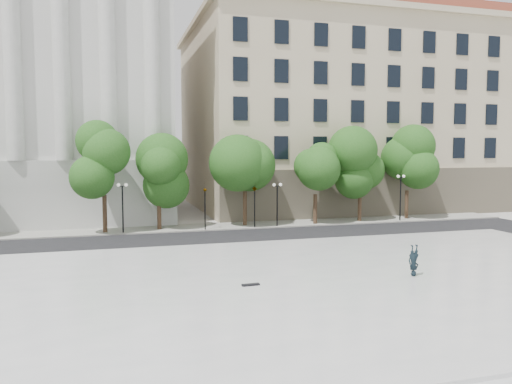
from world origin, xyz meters
TOP-DOWN VIEW (x-y plane):
  - ground at (0.00, 0.00)m, footprint 160.00×160.00m
  - plaza at (0.00, 3.00)m, footprint 44.00×22.00m
  - street at (0.00, 18.00)m, footprint 60.00×8.00m
  - far_sidewalk at (0.00, 24.00)m, footprint 60.00×4.00m
  - building_west at (-17.00, 38.57)m, footprint 31.50×27.65m
  - building_east at (20.00, 38.91)m, footprint 36.00×26.15m
  - traffic_light_west at (-0.05, 22.30)m, footprint 0.65×1.67m
  - traffic_light_east at (4.34, 22.30)m, footprint 0.44×1.79m
  - person_lying at (7.12, 2.46)m, footprint 0.65×1.63m
  - skateboard at (-1.34, 3.01)m, footprint 0.87×0.27m
  - street_trees at (2.60, 23.41)m, footprint 44.56×5.09m
  - lamp_posts at (0.16, 22.60)m, footprint 38.29×0.28m

SIDE VIEW (x-z plane):
  - ground at x=0.00m, z-range 0.00..0.00m
  - street at x=0.00m, z-range 0.00..0.02m
  - far_sidewalk at x=0.00m, z-range 0.00..0.12m
  - plaza at x=0.00m, z-range 0.00..0.45m
  - skateboard at x=-1.34m, z-range 0.45..0.54m
  - person_lying at x=7.12m, z-range 0.45..0.89m
  - lamp_posts at x=0.16m, z-range 0.67..5.18m
  - traffic_light_west at x=-0.05m, z-range 1.57..5.73m
  - traffic_light_east at x=4.34m, z-range 1.61..5.82m
  - street_trees at x=2.60m, z-range 1.27..9.32m
  - building_east at x=20.00m, z-range -0.36..22.64m
  - building_west at x=-17.00m, z-range 0.09..25.69m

